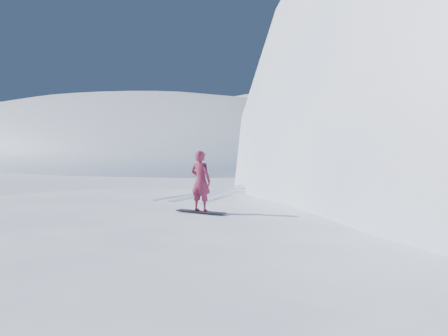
% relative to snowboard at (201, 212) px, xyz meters
% --- Properties ---
extents(ground, '(400.00, 400.00, 0.00)m').
position_rel_snowboard_xyz_m(ground, '(-2.67, -1.63, -2.41)').
color(ground, white).
rests_on(ground, ground).
extents(near_ridge, '(36.00, 28.00, 4.80)m').
position_rel_snowboard_xyz_m(near_ridge, '(-1.67, 1.37, -2.41)').
color(near_ridge, white).
rests_on(near_ridge, ground).
extents(far_ridge_a, '(120.00, 70.00, 28.00)m').
position_rel_snowboard_xyz_m(far_ridge_a, '(-72.67, 58.37, -2.41)').
color(far_ridge_a, white).
rests_on(far_ridge_a, ground).
extents(far_ridge_c, '(140.00, 90.00, 36.00)m').
position_rel_snowboard_xyz_m(far_ridge_c, '(-42.67, 108.37, -2.41)').
color(far_ridge_c, white).
rests_on(far_ridge_c, ground).
extents(wind_bumps, '(16.00, 14.40, 1.00)m').
position_rel_snowboard_xyz_m(wind_bumps, '(-3.22, 0.49, -2.41)').
color(wind_bumps, white).
rests_on(wind_bumps, ground).
extents(snowboard, '(1.44, 0.41, 0.02)m').
position_rel_snowboard_xyz_m(snowboard, '(0.00, 0.00, 0.00)').
color(snowboard, black).
rests_on(snowboard, near_ridge).
extents(snowboarder, '(0.61, 0.43, 1.57)m').
position_rel_snowboard_xyz_m(snowboarder, '(0.00, 0.00, 0.80)').
color(snowboarder, maroon).
rests_on(snowboarder, snowboard).
extents(vapor_plume, '(10.98, 8.79, 7.69)m').
position_rel_snowboard_xyz_m(vapor_plume, '(-74.21, 36.35, -2.41)').
color(vapor_plume, white).
rests_on(vapor_plume, ground).
extents(board_tracks, '(2.60, 5.96, 0.04)m').
position_rel_snowboard_xyz_m(board_tracks, '(-2.73, 4.10, 0.01)').
color(board_tracks, silver).
rests_on(board_tracks, ground).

